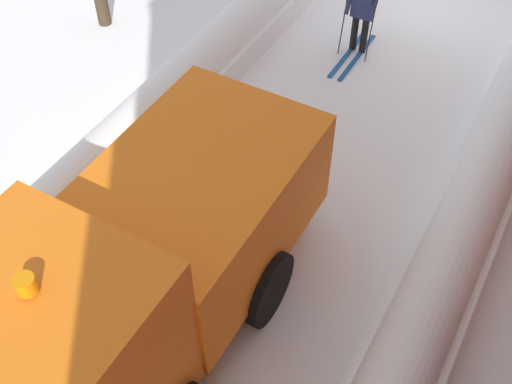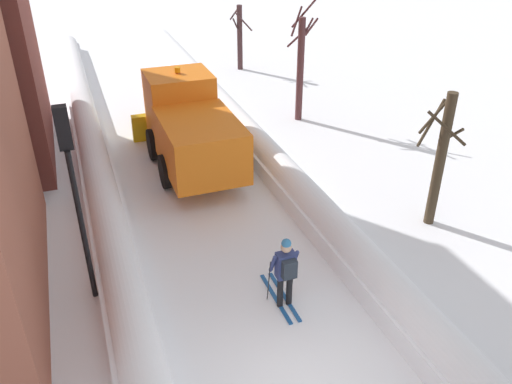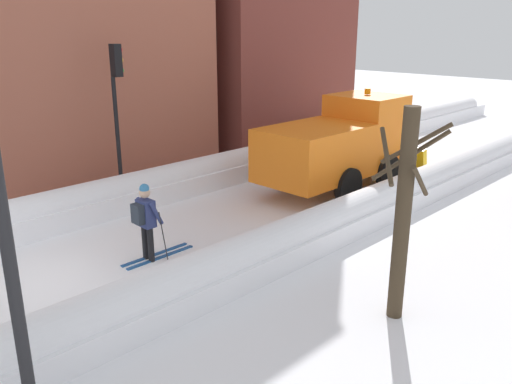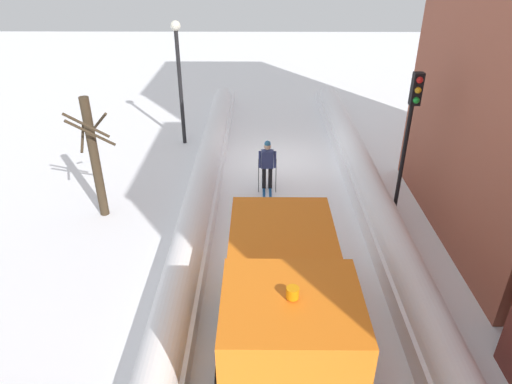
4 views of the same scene
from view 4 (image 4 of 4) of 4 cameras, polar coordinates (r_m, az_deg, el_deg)
name	(u,v)px [view 4 (image 4 of 4)]	position (r m, az deg, el deg)	size (l,w,h in m)	color
ground_plane	(300,364)	(10.14, 5.57, -20.60)	(80.00, 80.00, 0.00)	white
snowbank_left	(439,349)	(10.43, 21.95, -17.77)	(1.10, 36.00, 1.04)	white
snowbank_right	(164,349)	(9.99, -11.40, -18.71)	(1.10, 36.00, 0.96)	white
plow_truck	(285,306)	(9.14, 3.66, -14.03)	(3.20, 5.98, 3.12)	orange
skier	(267,162)	(15.77, 1.42, 3.72)	(0.62, 1.80, 1.81)	black
traffic_light_pole	(411,121)	(13.82, 18.77, 8.42)	(0.28, 0.42, 4.61)	black
street_lamp	(179,69)	(19.25, -9.62, 14.98)	(0.40, 0.40, 5.05)	black
bare_tree_near	(95,156)	(14.56, -19.55, 4.22)	(1.25, 1.42, 3.86)	#3F3222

